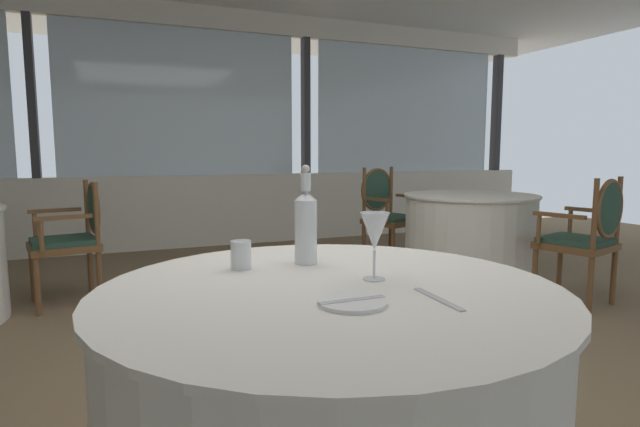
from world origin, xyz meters
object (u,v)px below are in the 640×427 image
object	(u,v)px
water_bottle	(306,224)
dining_chair_0_1	(75,232)
side_plate	(352,302)
wine_glass	(375,233)
dining_chair_1_1	(589,231)
dining_chair_1_0	(385,208)
water_tumbler	(241,255)

from	to	relation	value
water_bottle	dining_chair_0_1	size ratio (longest dim) A/B	0.36
side_plate	wine_glass	world-z (taller)	wine_glass
water_bottle	dining_chair_1_1	world-z (taller)	water_bottle
water_bottle	dining_chair_1_0	size ratio (longest dim) A/B	0.34
dining_chair_0_1	dining_chair_1_1	size ratio (longest dim) A/B	0.96
water_tumbler	dining_chair_1_0	xyz separation A→B (m)	(2.22, 2.97, -0.25)
water_tumbler	dining_chair_1_1	bearing A→B (deg)	20.60
water_tumbler	dining_chair_0_1	bearing A→B (deg)	103.77
side_plate	dining_chair_1_0	distance (m)	4.02
water_bottle	dining_chair_1_0	world-z (taller)	water_bottle
dining_chair_1_1	water_tumbler	bearing A→B (deg)	93.38
water_bottle	wine_glass	world-z (taller)	water_bottle
water_tumbler	dining_chair_1_1	world-z (taller)	dining_chair_1_1
dining_chair_0_1	dining_chair_1_0	bearing A→B (deg)	176.91
dining_chair_0_1	dining_chair_1_1	distance (m)	3.77
dining_chair_1_1	dining_chair_0_1	bearing A→B (deg)	48.95
dining_chair_1_0	dining_chair_1_1	xyz separation A→B (m)	(0.59, -1.91, -0.00)
dining_chair_0_1	dining_chair_1_0	world-z (taller)	dining_chair_1_0
dining_chair_1_0	water_tumbler	bearing A→B (deg)	-54.01
wine_glass	water_tumbler	xyz separation A→B (m)	(-0.32, 0.28, -0.09)
side_plate	water_tumbler	bearing A→B (deg)	108.69
wine_glass	dining_chair_1_1	size ratio (longest dim) A/B	0.21
side_plate	dining_chair_1_1	world-z (taller)	dining_chair_1_1
dining_chair_1_1	side_plate	bearing A→B (deg)	102.80
wine_glass	water_tumbler	distance (m)	0.44
wine_glass	dining_chair_1_0	xyz separation A→B (m)	(1.90, 3.25, -0.34)
dining_chair_1_1	dining_chair_1_0	bearing A→B (deg)	-0.00
side_plate	water_tumbler	world-z (taller)	water_tumbler
water_bottle	side_plate	bearing A→B (deg)	-96.99
dining_chair_1_0	water_bottle	bearing A→B (deg)	-51.17
side_plate	dining_chair_0_1	size ratio (longest dim) A/B	0.19
dining_chair_1_0	dining_chair_0_1	bearing A→B (deg)	-99.42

